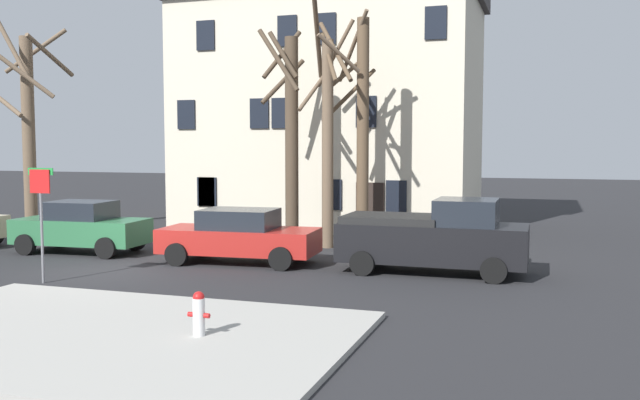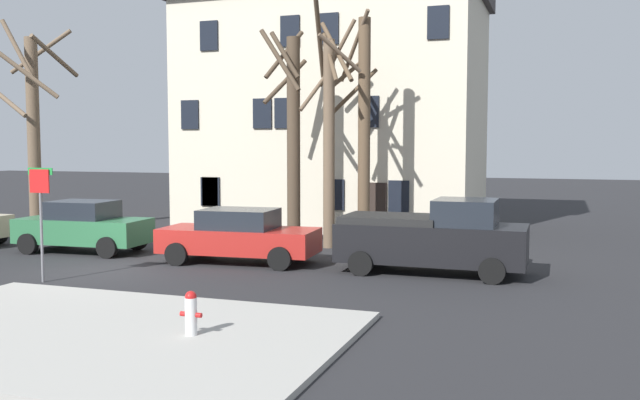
# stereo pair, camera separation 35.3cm
# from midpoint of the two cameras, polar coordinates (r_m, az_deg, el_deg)

# --- Properties ---
(ground_plane) EXTENTS (120.00, 120.00, 0.00)m
(ground_plane) POSITION_cam_midpoint_polar(r_m,az_deg,el_deg) (20.58, -16.74, -5.54)
(ground_plane) COLOR #262628
(sidewalk_slab) EXTENTS (9.39, 6.24, 0.12)m
(sidewalk_slab) POSITION_cam_midpoint_polar(r_m,az_deg,el_deg) (13.63, -17.65, -10.45)
(sidewalk_slab) COLOR #A8A59E
(sidewalk_slab) RESTS_ON ground_plane
(building_main) EXTENTS (12.96, 8.11, 11.30)m
(building_main) POSITION_cam_midpoint_polar(r_m,az_deg,el_deg) (31.07, 1.64, 8.59)
(building_main) COLOR beige
(building_main) RESTS_ON ground_plane
(tree_bare_near) EXTENTS (3.49, 3.52, 8.49)m
(tree_bare_near) POSITION_cam_midpoint_polar(r_m,az_deg,el_deg) (30.31, -22.28, 5.92)
(tree_bare_near) COLOR brown
(tree_bare_near) RESTS_ON ground_plane
(tree_bare_mid) EXTENTS (2.44, 2.32, 8.61)m
(tree_bare_mid) POSITION_cam_midpoint_polar(r_m,az_deg,el_deg) (24.89, -1.80, 6.05)
(tree_bare_mid) COLOR #4C3D2D
(tree_bare_mid) RESTS_ON ground_plane
(tree_bare_far) EXTENTS (2.42, 2.62, 8.03)m
(tree_bare_far) POSITION_cam_midpoint_polar(r_m,az_deg,el_deg) (23.73, 1.28, 5.55)
(tree_bare_far) COLOR brown
(tree_bare_far) RESTS_ON ground_plane
(tree_bare_end) EXTENTS (1.92, 3.13, 7.82)m
(tree_bare_end) POSITION_cam_midpoint_polar(r_m,az_deg,el_deg) (23.77, 3.80, 6.23)
(tree_bare_end) COLOR brown
(tree_bare_end) RESTS_ON ground_plane
(car_green_sedan) EXTENTS (4.40, 2.22, 1.70)m
(car_green_sedan) POSITION_cam_midpoint_polar(r_m,az_deg,el_deg) (24.08, -18.52, -2.09)
(car_green_sedan) COLOR #2D6B42
(car_green_sedan) RESTS_ON ground_plane
(car_red_sedan) EXTENTS (4.81, 2.38, 1.62)m
(car_red_sedan) POSITION_cam_midpoint_polar(r_m,az_deg,el_deg) (20.91, -6.20, -2.94)
(car_red_sedan) COLOR #AD231E
(car_red_sedan) RESTS_ON ground_plane
(pickup_truck_black) EXTENTS (5.10, 2.24, 2.07)m
(pickup_truck_black) POSITION_cam_midpoint_polar(r_m,az_deg,el_deg) (19.35, 9.83, -3.05)
(pickup_truck_black) COLOR black
(pickup_truck_black) RESTS_ON ground_plane
(fire_hydrant) EXTENTS (0.42, 0.22, 0.80)m
(fire_hydrant) POSITION_cam_midpoint_polar(r_m,az_deg,el_deg) (12.78, -9.79, -9.10)
(fire_hydrant) COLOR silver
(fire_hydrant) RESTS_ON sidewalk_slab
(street_sign_pole) EXTENTS (0.76, 0.07, 2.96)m
(street_sign_pole) POSITION_cam_midpoint_polar(r_m,az_deg,el_deg) (19.03, -21.54, -0.21)
(street_sign_pole) COLOR slate
(street_sign_pole) RESTS_ON ground_plane
(bicycle_leaning) EXTENTS (1.74, 0.25, 1.03)m
(bicycle_leaning) POSITION_cam_midpoint_polar(r_m,az_deg,el_deg) (28.20, -16.34, -2.08)
(bicycle_leaning) COLOR black
(bicycle_leaning) RESTS_ON ground_plane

